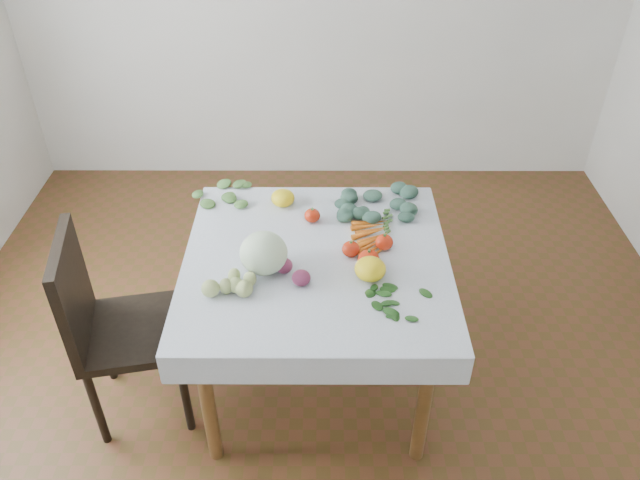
# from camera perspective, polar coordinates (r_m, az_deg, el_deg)

# --- Properties ---
(ground) EXTENTS (4.00, 4.00, 0.00)m
(ground) POSITION_cam_1_polar(r_m,az_deg,el_deg) (3.17, -0.29, -12.39)
(ground) COLOR #59311C
(table) EXTENTS (1.00, 1.00, 0.75)m
(table) POSITION_cam_1_polar(r_m,az_deg,el_deg) (2.71, -0.33, -3.35)
(table) COLOR brown
(table) RESTS_ON ground
(tablecloth) EXTENTS (1.12, 1.12, 0.01)m
(tablecloth) POSITION_cam_1_polar(r_m,az_deg,el_deg) (2.65, -0.34, -1.72)
(tablecloth) COLOR white
(tablecloth) RESTS_ON table
(chair) EXTENTS (0.51, 0.51, 0.97)m
(chair) POSITION_cam_1_polar(r_m,az_deg,el_deg) (2.80, -18.78, -6.91)
(chair) COLOR black
(chair) RESTS_ON ground
(cabbage) EXTENTS (0.25, 0.25, 0.18)m
(cabbage) POSITION_cam_1_polar(r_m,az_deg,el_deg) (2.54, -5.17, -1.20)
(cabbage) COLOR silver
(cabbage) RESTS_ON tablecloth
(tomato_a) EXTENTS (0.08, 0.08, 0.06)m
(tomato_a) POSITION_cam_1_polar(r_m,az_deg,el_deg) (2.84, -0.72, 2.26)
(tomato_a) COLOR #B7230C
(tomato_a) RESTS_ON tablecloth
(tomato_b) EXTENTS (0.10, 0.10, 0.08)m
(tomato_b) POSITION_cam_1_polar(r_m,az_deg,el_deg) (2.58, 4.47, -1.79)
(tomato_b) COLOR #B7230C
(tomato_b) RESTS_ON tablecloth
(tomato_c) EXTENTS (0.10, 0.10, 0.07)m
(tomato_c) POSITION_cam_1_polar(r_m,az_deg,el_deg) (2.64, 2.83, -0.83)
(tomato_c) COLOR #B7230C
(tomato_c) RESTS_ON tablecloth
(tomato_d) EXTENTS (0.10, 0.10, 0.07)m
(tomato_d) POSITION_cam_1_polar(r_m,az_deg,el_deg) (2.69, 5.89, -0.21)
(tomato_d) COLOR #B7230C
(tomato_d) RESTS_ON tablecloth
(heirloom_back) EXTENTS (0.13, 0.13, 0.08)m
(heirloom_back) POSITION_cam_1_polar(r_m,az_deg,el_deg) (2.96, -3.42, 3.86)
(heirloom_back) COLOR yellow
(heirloom_back) RESTS_ON tablecloth
(heirloom_front) EXTENTS (0.14, 0.14, 0.09)m
(heirloom_front) POSITION_cam_1_polar(r_m,az_deg,el_deg) (2.53, 4.62, -2.65)
(heirloom_front) COLOR yellow
(heirloom_front) RESTS_ON tablecloth
(onion_a) EXTENTS (0.08, 0.08, 0.06)m
(onion_a) POSITION_cam_1_polar(r_m,az_deg,el_deg) (2.56, -3.33, -2.35)
(onion_a) COLOR #591935
(onion_a) RESTS_ON tablecloth
(onion_b) EXTENTS (0.10, 0.10, 0.06)m
(onion_b) POSITION_cam_1_polar(r_m,az_deg,el_deg) (2.50, -1.73, -3.48)
(onion_b) COLOR #591935
(onion_b) RESTS_ON tablecloth
(tomatillo_cluster) EXTENTS (0.18, 0.13, 0.05)m
(tomatillo_cluster) POSITION_cam_1_polar(r_m,az_deg,el_deg) (2.50, -7.96, -3.97)
(tomatillo_cluster) COLOR #A1B96B
(tomatillo_cluster) RESTS_ON tablecloth
(carrot_bunch) EXTENTS (0.17, 0.32, 0.03)m
(carrot_bunch) POSITION_cam_1_polar(r_m,az_deg,el_deg) (2.75, 4.85, 0.28)
(carrot_bunch) COLOR orange
(carrot_bunch) RESTS_ON tablecloth
(kale_bunch) EXTENTS (0.34, 0.32, 0.05)m
(kale_bunch) POSITION_cam_1_polar(r_m,az_deg,el_deg) (2.95, 5.24, 3.34)
(kale_bunch) COLOR #315141
(kale_bunch) RESTS_ON tablecloth
(basil_bunch) EXTENTS (0.27, 0.19, 0.01)m
(basil_bunch) POSITION_cam_1_polar(r_m,az_deg,el_deg) (2.44, 7.26, -5.73)
(basil_bunch) COLOR #224816
(basil_bunch) RESTS_ON tablecloth
(dill_bunch) EXTENTS (0.28, 0.20, 0.03)m
(dill_bunch) POSITION_cam_1_polar(r_m,az_deg,el_deg) (3.06, -9.04, 4.18)
(dill_bunch) COLOR #4C7F3A
(dill_bunch) RESTS_ON tablecloth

